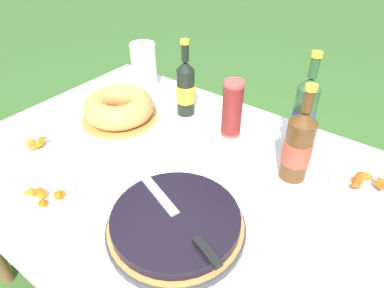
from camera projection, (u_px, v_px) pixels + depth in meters
The scene contains 14 objects.
ground_plane at pixel (178, 287), 1.55m from camera, with size 16.00×16.00×0.00m, color #3D6B2D.
garden_table at pixel (173, 182), 1.17m from camera, with size 1.42×0.99×0.71m.
tablecloth at pixel (172, 169), 1.14m from camera, with size 1.43×1.00×0.10m.
berry_tart at pixel (176, 223), 0.89m from camera, with size 0.37×0.37×0.06m.
serving_knife at pixel (182, 221), 0.85m from camera, with size 0.36×0.15×0.01m.
bundt_cake at pixel (119, 108), 1.33m from camera, with size 0.30×0.30×0.10m.
cup_stack at pixel (232, 109), 1.21m from camera, with size 0.07×0.07×0.21m.
cider_bottle_green at pixel (304, 115), 1.13m from camera, with size 0.08×0.08×0.35m.
cider_bottle_amber at pixel (298, 146), 1.02m from camera, with size 0.09×0.09×0.32m.
juice_bottle_red at pixel (186, 88), 1.33m from camera, with size 0.07×0.07×0.30m.
snack_plate_near at pixel (43, 197), 0.99m from camera, with size 0.19×0.19×0.05m.
snack_plate_right at pixel (370, 188), 1.02m from camera, with size 0.23×0.23×0.06m.
snack_plate_far at pixel (37, 145), 1.20m from camera, with size 0.19×0.19×0.06m.
paper_towel_roll at pixel (144, 66), 1.52m from camera, with size 0.11×0.11×0.21m.
Camera 1 is at (0.57, -0.66, 1.44)m, focal length 32.00 mm.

